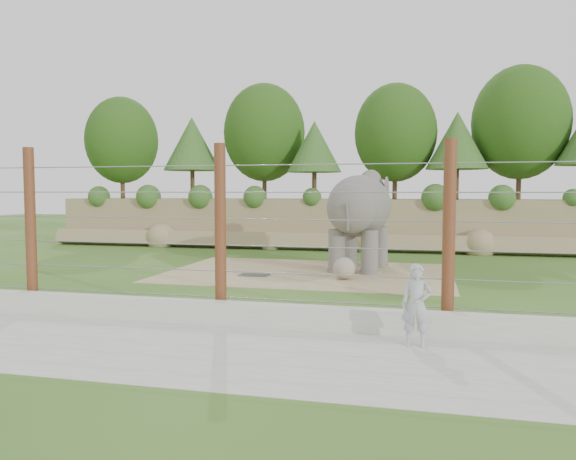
% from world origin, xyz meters
% --- Properties ---
extents(ground, '(90.00, 90.00, 0.00)m').
position_xyz_m(ground, '(0.00, 0.00, 0.00)').
color(ground, '#2D5718').
rests_on(ground, ground).
extents(back_embankment, '(30.00, 5.52, 8.77)m').
position_xyz_m(back_embankment, '(0.59, 12.68, 3.97)').
color(back_embankment, '#928459').
rests_on(back_embankment, ground).
extents(dirt_patch, '(10.00, 7.00, 0.02)m').
position_xyz_m(dirt_patch, '(0.50, 3.00, 0.01)').
color(dirt_patch, tan).
rests_on(dirt_patch, ground).
extents(drain_grate, '(1.00, 0.60, 0.03)m').
position_xyz_m(drain_grate, '(-1.16, 1.85, 0.04)').
color(drain_grate, '#262628').
rests_on(drain_grate, dirt_patch).
extents(elephant, '(2.40, 4.71, 3.67)m').
position_xyz_m(elephant, '(2.17, 4.23, 1.83)').
color(elephant, '#67625D').
rests_on(elephant, ground).
extents(stone_ball, '(0.73, 0.73, 0.73)m').
position_xyz_m(stone_ball, '(1.96, 1.75, 0.39)').
color(stone_ball, gray).
rests_on(stone_ball, dirt_patch).
extents(retaining_wall, '(26.00, 0.35, 0.50)m').
position_xyz_m(retaining_wall, '(0.00, -5.00, 0.25)').
color(retaining_wall, '#ACAB9F').
rests_on(retaining_wall, ground).
extents(walkway, '(26.00, 4.00, 0.01)m').
position_xyz_m(walkway, '(0.00, -7.00, 0.01)').
color(walkway, '#ACAB9F').
rests_on(walkway, ground).
extents(barrier_fence, '(20.26, 0.26, 4.00)m').
position_xyz_m(barrier_fence, '(0.00, -4.50, 2.00)').
color(barrier_fence, '#522317').
rests_on(barrier_fence, ground).
extents(zookeeper, '(0.59, 0.42, 1.55)m').
position_xyz_m(zookeeper, '(4.39, -5.79, 0.79)').
color(zookeeper, silver).
rests_on(zookeeper, walkway).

